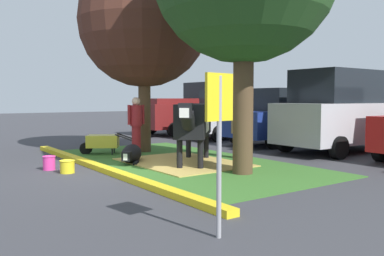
# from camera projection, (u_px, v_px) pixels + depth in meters

# --- Properties ---
(ground_plane) EXTENTS (80.00, 80.00, 0.00)m
(ground_plane) POSITION_uv_depth(u_px,v_px,m) (122.00, 171.00, 9.38)
(ground_plane) COLOR #38383D
(grass_island) EXTENTS (8.11, 4.14, 0.02)m
(grass_island) POSITION_uv_depth(u_px,v_px,m) (181.00, 161.00, 10.77)
(grass_island) COLOR #386B28
(grass_island) RESTS_ON ground
(curb_yellow) EXTENTS (9.31, 0.24, 0.12)m
(curb_yellow) POSITION_uv_depth(u_px,v_px,m) (101.00, 168.00, 9.49)
(curb_yellow) COLOR yellow
(curb_yellow) RESTS_ON ground
(hay_bedding) EXTENTS (3.23, 2.45, 0.04)m
(hay_bedding) POSITION_uv_depth(u_px,v_px,m) (182.00, 163.00, 10.49)
(hay_bedding) COLOR tan
(hay_bedding) RESTS_ON ground
(shade_tree_left) EXTENTS (3.94, 3.94, 5.95)m
(shade_tree_left) POSITION_uv_depth(u_px,v_px,m) (144.00, 22.00, 12.42)
(shade_tree_left) COLOR brown
(shade_tree_left) RESTS_ON ground
(cow_holstein) EXTENTS (2.58, 2.37, 1.57)m
(cow_holstein) POSITION_uv_depth(u_px,v_px,m) (193.00, 121.00, 10.23)
(cow_holstein) COLOR black
(cow_holstein) RESTS_ON ground
(calf_lying) EXTENTS (1.22, 1.07, 0.48)m
(calf_lying) POSITION_uv_depth(u_px,v_px,m) (131.00, 154.00, 10.54)
(calf_lying) COLOR black
(calf_lying) RESTS_ON ground
(person_handler) EXTENTS (0.34, 0.53, 1.70)m
(person_handler) POSITION_uv_depth(u_px,v_px,m) (136.00, 124.00, 11.85)
(person_handler) COLOR maroon
(person_handler) RESTS_ON ground
(person_visitor_near) EXTENTS (0.34, 0.47, 1.68)m
(person_visitor_near) POSITION_uv_depth(u_px,v_px,m) (238.00, 131.00, 9.52)
(person_visitor_near) COLOR #9E7F5B
(person_visitor_near) RESTS_ON ground
(person_visitor_far) EXTENTS (0.53, 0.34, 1.55)m
(person_visitor_far) POSITION_uv_depth(u_px,v_px,m) (238.00, 129.00, 11.25)
(person_visitor_far) COLOR #9E7F5B
(person_visitor_far) RESTS_ON ground
(wheelbarrow) EXTENTS (1.18, 1.50, 0.63)m
(wheelbarrow) POSITION_uv_depth(u_px,v_px,m) (102.00, 142.00, 12.15)
(wheelbarrow) COLOR gold
(wheelbarrow) RESTS_ON ground
(parking_sign) EXTENTS (0.10, 0.44, 1.96)m
(parking_sign) POSITION_uv_depth(u_px,v_px,m) (219.00, 122.00, 4.81)
(parking_sign) COLOR #99999E
(parking_sign) RESTS_ON ground
(bucket_pink) EXTENTS (0.30, 0.30, 0.33)m
(bucket_pink) POSITION_uv_depth(u_px,v_px,m) (49.00, 163.00, 9.55)
(bucket_pink) COLOR #EA3893
(bucket_pink) RESTS_ON ground
(bucket_yellow) EXTENTS (0.34, 0.34, 0.29)m
(bucket_yellow) POSITION_uv_depth(u_px,v_px,m) (67.00, 166.00, 9.15)
(bucket_yellow) COLOR yellow
(bucket_yellow) RESTS_ON ground
(pickup_truck_maroon) EXTENTS (2.24, 5.41, 2.42)m
(pickup_truck_maroon) POSITION_uv_depth(u_px,v_px,m) (195.00, 110.00, 19.46)
(pickup_truck_maroon) COLOR maroon
(pickup_truck_maroon) RESTS_ON ground
(sedan_silver) EXTENTS (2.04, 4.41, 2.02)m
(sedan_silver) POSITION_uv_depth(u_px,v_px,m) (232.00, 115.00, 17.19)
(sedan_silver) COLOR silver
(sedan_silver) RESTS_ON ground
(sedan_blue) EXTENTS (2.04, 4.41, 2.02)m
(sedan_blue) POSITION_uv_depth(u_px,v_px,m) (283.00, 117.00, 14.91)
(sedan_blue) COLOR navy
(sedan_blue) RESTS_ON ground
(suv_dark_grey) EXTENTS (2.14, 4.61, 2.52)m
(suv_dark_grey) POSITION_uv_depth(u_px,v_px,m) (342.00, 111.00, 12.76)
(suv_dark_grey) COLOR #B7B7BC
(suv_dark_grey) RESTS_ON ground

